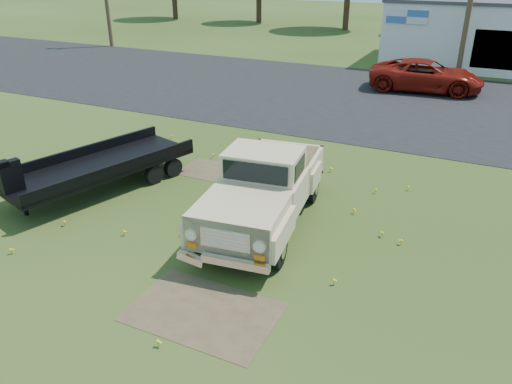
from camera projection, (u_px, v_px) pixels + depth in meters
ground at (213, 230)px, 13.27m from camera, size 140.00×140.00×0.00m
asphalt_lot at (360, 98)px, 25.48m from camera, size 90.00×14.00×0.02m
dirt_patch_a at (203, 312)px, 10.24m from camera, size 3.00×2.00×0.01m
dirt_patch_b at (214, 171)px, 16.90m from camera, size 2.20×1.60×0.01m
commercial_building at (504, 32)px, 32.00m from camera, size 14.20×8.20×4.15m
vintage_pickup_truck at (264, 188)px, 13.12m from camera, size 3.02×6.16×2.15m
flatbed_trailer at (98, 162)px, 15.29m from camera, size 3.89×6.71×1.74m
red_pickup at (426, 76)px, 26.44m from camera, size 6.08×3.27×1.62m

